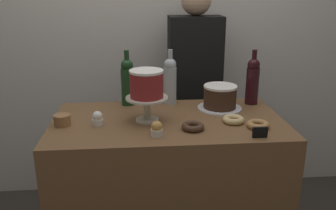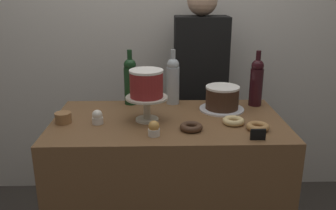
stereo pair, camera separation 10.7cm
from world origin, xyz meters
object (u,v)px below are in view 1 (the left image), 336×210
object	(u,v)px
donut_glazed	(233,120)
donut_maple	(258,125)
chocolate_round_cake	(220,96)
wine_bottle_green	(127,81)
barista_figure	(194,97)
donut_chocolate	(193,126)
cake_stand_pedestal	(147,105)
cupcake_vanilla	(98,119)
price_sign_chalkboard	(260,132)
wine_bottle_dark_red	(253,80)
cupcake_caramel	(157,129)
white_layer_cake	(147,84)
wine_bottle_clear	(170,80)
cookie_stack	(62,120)

from	to	relation	value
donut_glazed	donut_maple	distance (m)	0.13
chocolate_round_cake	wine_bottle_green	xyz separation A→B (m)	(-0.53, 0.13, 0.07)
donut_maple	barista_figure	world-z (taller)	barista_figure
donut_chocolate	cake_stand_pedestal	bearing A→B (deg)	147.78
cupcake_vanilla	donut_chocolate	distance (m)	0.48
donut_glazed	barista_figure	world-z (taller)	barista_figure
cake_stand_pedestal	cupcake_vanilla	world-z (taller)	cake_stand_pedestal
cake_stand_pedestal	price_sign_chalkboard	bearing A→B (deg)	-27.23
wine_bottle_dark_red	chocolate_round_cake	bearing A→B (deg)	-158.64
cake_stand_pedestal	wine_bottle_green	bearing A→B (deg)	109.76
cake_stand_pedestal	chocolate_round_cake	size ratio (longest dim) A/B	1.15
cupcake_vanilla	donut_maple	distance (m)	0.80
cupcake_vanilla	donut_maple	xyz separation A→B (m)	(0.80, -0.11, -0.02)
cupcake_caramel	wine_bottle_dark_red	bearing A→B (deg)	36.94
wine_bottle_dark_red	cupcake_caramel	bearing A→B (deg)	-143.06
cake_stand_pedestal	donut_chocolate	xyz separation A→B (m)	(0.22, -0.14, -0.07)
cake_stand_pedestal	price_sign_chalkboard	world-z (taller)	cake_stand_pedestal
white_layer_cake	donut_maple	size ratio (longest dim) A/B	1.54
white_layer_cake	barista_figure	xyz separation A→B (m)	(0.35, 0.65, -0.28)
wine_bottle_clear	donut_maple	xyz separation A→B (m)	(0.40, -0.44, -0.13)
cupcake_caramel	price_sign_chalkboard	world-z (taller)	cupcake_caramel
cupcake_vanilla	barista_figure	bearing A→B (deg)	48.99
cake_stand_pedestal	barista_figure	world-z (taller)	barista_figure
wine_bottle_clear	donut_glazed	bearing A→B (deg)	-49.99
cake_stand_pedestal	wine_bottle_clear	bearing A→B (deg)	63.21
donut_maple	cookie_stack	world-z (taller)	cookie_stack
wine_bottle_clear	donut_chocolate	xyz separation A→B (m)	(0.07, -0.43, -0.13)
donut_chocolate	cookie_stack	bearing A→B (deg)	169.88
wine_bottle_green	price_sign_chalkboard	distance (m)	0.84
cupcake_caramel	price_sign_chalkboard	size ratio (longest dim) A/B	1.06
cupcake_vanilla	barista_figure	distance (m)	0.92
price_sign_chalkboard	white_layer_cake	bearing A→B (deg)	152.77
chocolate_round_cake	cupcake_vanilla	xyz separation A→B (m)	(-0.67, -0.20, -0.04)
chocolate_round_cake	donut_chocolate	distance (m)	0.36
donut_glazed	donut_chocolate	world-z (taller)	same
wine_bottle_green	barista_figure	xyz separation A→B (m)	(0.46, 0.36, -0.22)
wine_bottle_clear	cupcake_vanilla	xyz separation A→B (m)	(-0.40, -0.33, -0.11)
wine_bottle_dark_red	cupcake_vanilla	size ratio (longest dim) A/B	4.38
cupcake_vanilla	donut_chocolate	bearing A→B (deg)	-11.91
cupcake_caramel	cookie_stack	size ratio (longest dim) A/B	0.88
cupcake_caramel	donut_glazed	xyz separation A→B (m)	(0.40, 0.14, -0.02)
chocolate_round_cake	wine_bottle_dark_red	distance (m)	0.24
cookie_stack	price_sign_chalkboard	size ratio (longest dim) A/B	1.20
wine_bottle_green	cupcake_caramel	size ratio (longest dim) A/B	4.38
cake_stand_pedestal	donut_chocolate	bearing A→B (deg)	-32.22
wine_bottle_dark_red	barista_figure	world-z (taller)	barista_figure
white_layer_cake	price_sign_chalkboard	distance (m)	0.60
wine_bottle_dark_red	white_layer_cake	bearing A→B (deg)	-158.97
white_layer_cake	barista_figure	size ratio (longest dim) A/B	0.11
cake_stand_pedestal	cupcake_vanilla	bearing A→B (deg)	-171.16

